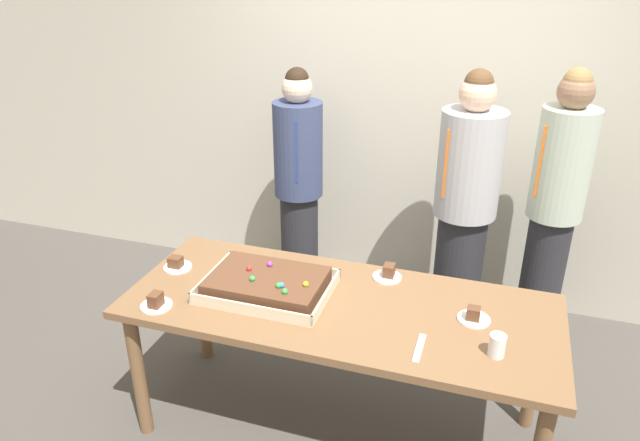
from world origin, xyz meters
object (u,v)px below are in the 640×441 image
Objects in this scene: cake_server_utensil at (419,348)px; person_green_shirt_behind at (299,188)px; party_table at (339,318)px; plated_slice_near_left at (156,303)px; plated_slice_far_left at (177,264)px; plated_slice_near_right at (474,316)px; sheet_cake at (267,284)px; plated_slice_far_right at (388,274)px; person_striped_tie_right at (554,212)px; person_serving_front at (464,210)px; drink_cup_nearest at (497,345)px.

person_green_shirt_behind is (-1.04, 1.36, 0.08)m from cake_server_utensil.
party_table is 0.88m from plated_slice_near_left.
plated_slice_near_right is at bearing -0.13° from plated_slice_far_left.
cake_server_utensil is 0.12× the size of person_green_shirt_behind.
sheet_cake reaches higher than plated_slice_near_left.
sheet_cake is 4.15× the size of plated_slice_far_right.
person_striped_tie_right reaches higher than party_table.
sheet_cake is 1.75m from person_striped_tie_right.
plated_slice_near_left is at bearing -166.09° from plated_slice_near_right.
cake_server_utensil is at bearing 25.14° from person_green_shirt_behind.
plated_slice_far_left is at bearing -16.05° from person_serving_front.
cake_server_utensil is at bearing -15.61° from sheet_cake.
plated_slice_near_left is at bearing -1.54° from person_striped_tie_right.
person_striped_tie_right is (1.90, 1.05, 0.12)m from plated_slice_far_left.
plated_slice_near_right is (0.99, 0.07, -0.02)m from sheet_cake.
person_striped_tie_right is (0.36, 1.05, 0.12)m from plated_slice_near_right.
person_green_shirt_behind is at bearing 74.18° from plated_slice_far_left.
plated_slice_far_right is at bearing 61.14° from party_table.
person_striped_tie_right is (0.50, 0.06, 0.03)m from person_serving_front.
plated_slice_far_right is 0.80m from person_serving_front.
plated_slice_near_left is at bearing -159.67° from party_table.
sheet_cake is at bearing 171.51° from drink_cup_nearest.
plated_slice_near_left is 1.44m from person_green_shirt_behind.
drink_cup_nearest reaches higher than plated_slice_far_left.
plated_slice_near_left is at bearing -176.81° from cake_server_utensil.
plated_slice_far_right reaches higher than party_table.
sheet_cake is at bearing 32.96° from plated_slice_near_left.
plated_slice_near_right is 0.09× the size of person_serving_front.
party_table is at bearing 20.33° from plated_slice_near_left.
party_table is at bearing -175.05° from plated_slice_near_right.
party_table is at bearing 166.44° from drink_cup_nearest.
person_green_shirt_behind is (-0.25, 1.14, 0.04)m from sheet_cake.
plated_slice_near_left is at bearing -20.24° from person_green_shirt_behind.
person_green_shirt_behind is (-0.62, 1.12, 0.18)m from party_table.
cake_server_utensil is at bearing 36.25° from person_serving_front.
sheet_cake is 1.11m from drink_cup_nearest.
plated_slice_far_left reaches higher than cake_server_utensil.
person_striped_tie_right is at bearing 48.44° from party_table.
person_green_shirt_behind is at bearing -40.34° from person_striped_tie_right.
person_serving_front is at bearing 35.27° from plated_slice_far_left.
cake_server_utensil is 0.12× the size of person_serving_front.
cake_server_utensil is at bearing 3.19° from plated_slice_near_left.
plated_slice_near_right is 1.54m from plated_slice_far_left.
person_green_shirt_behind is 1.60m from person_striped_tie_right.
person_serving_front reaches higher than plated_slice_far_left.
plated_slice_far_left is at bearing 176.43° from party_table.
sheet_cake reaches higher than party_table.
cake_server_utensil is 0.11× the size of person_striped_tie_right.
person_striped_tie_right is at bearing 67.39° from cake_server_utensil.
drink_cup_nearest is (1.10, -0.16, 0.01)m from sheet_cake.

